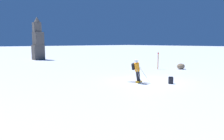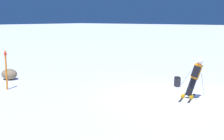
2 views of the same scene
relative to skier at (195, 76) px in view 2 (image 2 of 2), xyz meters
name	(u,v)px [view 2 (image 2 of 2)]	position (x,y,z in m)	size (l,w,h in m)	color
ground_plane	(170,95)	(1.10, 0.05, -0.96)	(300.00, 300.00, 0.00)	white
skier	(195,76)	(0.00, 0.00, 0.00)	(1.40, 1.72, 1.76)	black
spare_backpack	(177,82)	(1.63, -1.71, -0.72)	(0.37, 0.36, 0.50)	black
exposed_boulder_0	(9,74)	(9.71, 2.42, -0.66)	(0.93, 0.79, 0.60)	#7A664C
trail_marker	(6,68)	(7.63, 3.91, 0.06)	(0.13, 0.13, 1.86)	orange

